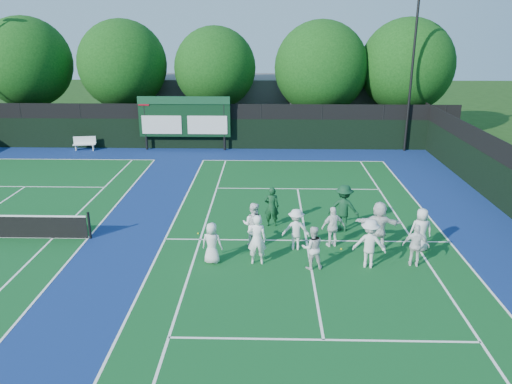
{
  "coord_description": "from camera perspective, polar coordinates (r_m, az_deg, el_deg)",
  "views": [
    {
      "loc": [
        -1.5,
        -16.68,
        7.91
      ],
      "look_at": [
        -2.0,
        3.0,
        1.3
      ],
      "focal_mm": 35.0,
      "sensor_mm": 36.0,
      "label": 1
    }
  ],
  "objects": [
    {
      "name": "tree_e",
      "position": [
        37.67,
        17.04,
        13.39
      ],
      "size": [
        6.54,
        6.54,
        8.47
      ],
      "color": "black",
      "rests_on": "ground"
    },
    {
      "name": "clubhouse",
      "position": [
        41.11,
        0.76,
        10.29
      ],
      "size": [
        18.0,
        6.0,
        4.0
      ],
      "primitive_type": "cube",
      "color": "#57575C",
      "rests_on": "ground"
    },
    {
      "name": "player_front_2",
      "position": [
        17.04,
        6.47,
        -6.34
      ],
      "size": [
        0.81,
        0.67,
        1.53
      ],
      "primitive_type": "imported",
      "rotation": [
        0.0,
        0.0,
        3.26
      ],
      "color": "silver",
      "rests_on": "ground"
    },
    {
      "name": "player_back_4",
      "position": [
        19.19,
        18.33,
        -4.12
      ],
      "size": [
        0.8,
        0.52,
        1.64
      ],
      "primitive_type": "imported",
      "rotation": [
        0.0,
        0.0,
        3.14
      ],
      "color": "silver",
      "rests_on": "ground"
    },
    {
      "name": "scoreboard",
      "position": [
        33.22,
        -8.21,
        8.46
      ],
      "size": [
        6.0,
        0.21,
        3.55
      ],
      "color": "black",
      "rests_on": "ground"
    },
    {
      "name": "player_back_0",
      "position": [
        18.61,
        -0.31,
        -3.73
      ],
      "size": [
        0.95,
        0.81,
        1.7
      ],
      "primitive_type": "imported",
      "rotation": [
        0.0,
        0.0,
        2.92
      ],
      "color": "white",
      "rests_on": "ground"
    },
    {
      "name": "player_front_4",
      "position": [
        17.96,
        17.81,
        -5.85
      ],
      "size": [
        0.95,
        0.57,
        1.52
      ],
      "primitive_type": "imported",
      "rotation": [
        0.0,
        0.0,
        2.9
      ],
      "color": "white",
      "rests_on": "ground"
    },
    {
      "name": "coach_right",
      "position": [
        20.24,
        9.99,
        -1.81
      ],
      "size": [
        1.38,
        1.02,
        1.92
      ],
      "primitive_type": "imported",
      "rotation": [
        0.0,
        0.0,
        2.87
      ],
      "color": "#0F3A20",
      "rests_on": "ground"
    },
    {
      "name": "tennis_ball_3",
      "position": [
        20.03,
        -6.62,
        -4.73
      ],
      "size": [
        0.07,
        0.07,
        0.07
      ],
      "primitive_type": "sphere",
      "color": "yellow",
      "rests_on": "ground"
    },
    {
      "name": "back_fence",
      "position": [
        33.63,
        -6.31,
        7.21
      ],
      "size": [
        34.0,
        0.08,
        3.0
      ],
      "color": "black",
      "rests_on": "ground"
    },
    {
      "name": "player_front_1",
      "position": [
        17.2,
        0.11,
        -5.46
      ],
      "size": [
        0.66,
        0.44,
        1.81
      ],
      "primitive_type": "imported",
      "rotation": [
        0.0,
        0.0,
        3.14
      ],
      "color": "white",
      "rests_on": "ground"
    },
    {
      "name": "player_front_3",
      "position": [
        17.43,
        12.85,
        -5.77
      ],
      "size": [
        1.23,
        0.86,
        1.73
      ],
      "primitive_type": "imported",
      "rotation": [
        0.0,
        0.0,
        2.93
      ],
      "color": "silver",
      "rests_on": "ground"
    },
    {
      "name": "tennis_ball_1",
      "position": [
        18.84,
        9.71,
        -6.44
      ],
      "size": [
        0.07,
        0.07,
        0.07
      ],
      "primitive_type": "sphere",
      "color": "yellow",
      "rests_on": "ground"
    },
    {
      "name": "player_back_1",
      "position": [
        18.4,
        4.59,
        -4.28
      ],
      "size": [
        1.04,
        0.62,
        1.57
      ],
      "primitive_type": "imported",
      "rotation": [
        0.0,
        0.0,
        3.1
      ],
      "color": "white",
      "rests_on": "ground"
    },
    {
      "name": "court_apron",
      "position": [
        19.88,
        -11.81,
        -5.29
      ],
      "size": [
        34.0,
        32.0,
        0.01
      ],
      "primitive_type": "cube",
      "color": "navy",
      "rests_on": "ground"
    },
    {
      "name": "player_back_2",
      "position": [
        18.79,
        8.78,
        -3.95
      ],
      "size": [
        0.99,
        0.66,
        1.57
      ],
      "primitive_type": "imported",
      "rotation": [
        0.0,
        0.0,
        3.48
      ],
      "color": "white",
      "rests_on": "ground"
    },
    {
      "name": "tennis_ball_4",
      "position": [
        21.8,
        8.37,
        -2.82
      ],
      "size": [
        0.07,
        0.07,
        0.07
      ],
      "primitive_type": "sphere",
      "color": "yellow",
      "rests_on": "ground"
    },
    {
      "name": "coach_left",
      "position": [
        20.43,
        1.79,
        -1.69
      ],
      "size": [
        0.61,
        0.4,
        1.68
      ],
      "primitive_type": "imported",
      "rotation": [
        0.0,
        0.0,
        3.14
      ],
      "color": "#103B1E",
      "rests_on": "ground"
    },
    {
      "name": "tree_c",
      "position": [
        36.56,
        -4.44,
        13.73
      ],
      "size": [
        5.76,
        5.76,
        7.9
      ],
      "color": "black",
      "rests_on": "ground"
    },
    {
      "name": "ground",
      "position": [
        18.52,
        6.0,
        -6.83
      ],
      "size": [
        120.0,
        120.0,
        0.0
      ],
      "primitive_type": "plane",
      "color": "#16380F",
      "rests_on": "ground"
    },
    {
      "name": "tennis_ball_0",
      "position": [
        18.12,
        -4.62,
        -7.27
      ],
      "size": [
        0.07,
        0.07,
        0.07
      ],
      "primitive_type": "sphere",
      "color": "yellow",
      "rests_on": "ground"
    },
    {
      "name": "near_court",
      "position": [
        19.42,
        5.79,
        -5.54
      ],
      "size": [
        11.05,
        23.85,
        0.01
      ],
      "color": "#104E1F",
      "rests_on": "ground"
    },
    {
      "name": "player_front_0",
      "position": [
        17.41,
        -5.06,
        -5.83
      ],
      "size": [
        0.79,
        0.59,
        1.48
      ],
      "primitive_type": "imported",
      "rotation": [
        0.0,
        0.0,
        2.97
      ],
      "color": "silver",
      "rests_on": "ground"
    },
    {
      "name": "bench",
      "position": [
        35.07,
        -19.0,
        5.34
      ],
      "size": [
        1.48,
        0.61,
        0.91
      ],
      "color": "white",
      "rests_on": "ground"
    },
    {
      "name": "tree_a",
      "position": [
        40.2,
        -24.49,
        13.09
      ],
      "size": [
        6.4,
        6.4,
        8.57
      ],
      "color": "black",
      "rests_on": "ground"
    },
    {
      "name": "light_pole_right",
      "position": [
        33.64,
        17.59,
        15.0
      ],
      "size": [
        1.2,
        0.3,
        10.12
      ],
      "color": "black",
      "rests_on": "ground"
    },
    {
      "name": "tree_d",
      "position": [
        36.58,
        7.66,
        13.64
      ],
      "size": [
        6.55,
        6.55,
        8.32
      ],
      "color": "black",
      "rests_on": "ground"
    },
    {
      "name": "player_back_3",
      "position": [
        18.94,
        13.84,
        -3.69
      ],
      "size": [
        1.74,
        0.73,
        1.82
      ],
      "primitive_type": "imported",
      "rotation": [
        0.0,
        0.0,
        3.02
      ],
      "color": "white",
      "rests_on": "ground"
    },
    {
      "name": "tree_b",
      "position": [
        37.78,
        -14.73,
        13.68
      ],
      "size": [
        6.26,
        6.26,
        8.37
      ],
      "color": "black",
      "rests_on": "ground"
    }
  ]
}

